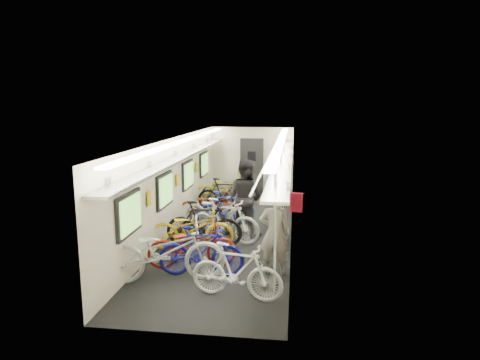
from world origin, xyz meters
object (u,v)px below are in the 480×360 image
(backpack, at_px, (297,202))
(bicycle_1, at_px, (201,251))
(bicycle_0, at_px, (165,251))
(passenger_near, at_px, (275,233))
(passenger_mid, at_px, (245,197))

(backpack, bearing_deg, bicycle_1, -138.82)
(bicycle_0, height_order, passenger_near, passenger_near)
(bicycle_0, distance_m, passenger_mid, 3.24)
(bicycle_0, xyz_separation_m, backpack, (2.40, 1.27, 0.70))
(bicycle_1, relative_size, passenger_near, 1.01)
(bicycle_1, distance_m, passenger_near, 1.44)
(passenger_near, height_order, backpack, passenger_near)
(passenger_near, xyz_separation_m, passenger_mid, (-0.84, 2.42, 0.14))
(bicycle_1, relative_size, passenger_mid, 0.86)
(bicycle_0, xyz_separation_m, passenger_near, (1.99, 0.58, 0.24))
(bicycle_0, xyz_separation_m, bicycle_1, (0.60, 0.33, -0.08))
(bicycle_0, relative_size, backpack, 5.81)
(backpack, bearing_deg, passenger_mid, 139.47)
(bicycle_0, relative_size, bicycle_1, 1.34)
(bicycle_0, relative_size, passenger_mid, 1.15)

